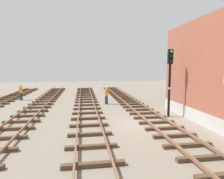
% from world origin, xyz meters
% --- Properties ---
extents(ground_plane, '(80.00, 80.00, 0.00)m').
position_xyz_m(ground_plane, '(0.00, 0.00, 0.00)').
color(ground_plane, slate).
extents(track_near_building, '(2.50, 46.11, 0.32)m').
position_xyz_m(track_near_building, '(0.87, -0.00, 0.12)').
color(track_near_building, '#4C3826').
rests_on(track_near_building, ground).
extents(track_centre, '(2.50, 46.11, 0.32)m').
position_xyz_m(track_centre, '(-3.75, -0.00, 0.13)').
color(track_centre, '#4C3826').
rests_on(track_centre, ground).
extents(track_far, '(2.50, 46.11, 0.32)m').
position_xyz_m(track_far, '(-8.38, -0.00, 0.13)').
color(track_far, '#4C3826').
rests_on(track_far, ground).
extents(signal_mast, '(0.36, 0.40, 5.21)m').
position_xyz_m(signal_mast, '(2.49, 1.60, 3.28)').
color(signal_mast, black).
rests_on(signal_mast, ground).
extents(track_worker_foreground, '(0.40, 0.40, 1.87)m').
position_xyz_m(track_worker_foreground, '(-1.68, 7.47, 0.93)').
color(track_worker_foreground, '#262D4C').
rests_on(track_worker_foreground, ground).
extents(track_worker_distant, '(0.40, 0.40, 1.87)m').
position_xyz_m(track_worker_distant, '(-11.32, 11.44, 0.93)').
color(track_worker_distant, '#262D4C').
rests_on(track_worker_distant, ground).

